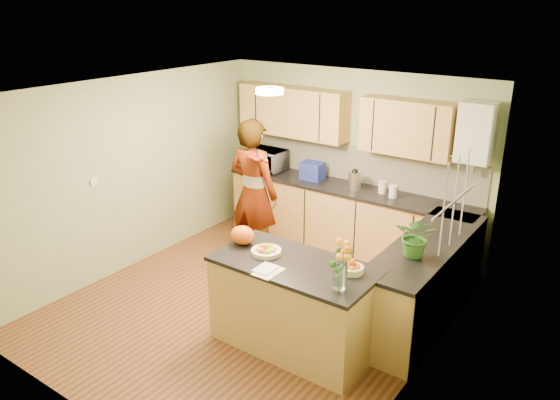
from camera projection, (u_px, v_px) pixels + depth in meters
The scene contains 28 objects.
floor at pixel (256, 305), 6.41m from camera, with size 4.50×4.50×0.00m, color #512E17.
ceiling at pixel (252, 91), 5.53m from camera, with size 4.00×4.50×0.02m, color white.
wall_back at pixel (352, 159), 7.69m from camera, with size 4.00×0.02×2.50m, color #99AC7A.
wall_front at pixel (76, 290), 4.25m from camera, with size 4.00×0.02×2.50m, color #99AC7A.
wall_left at pixel (132, 174), 7.06m from camera, with size 0.02×4.50×2.50m, color #99AC7A.
wall_right at pixel (430, 252), 4.88m from camera, with size 0.02×4.50×2.50m, color #99AC7A.
back_counter at pixel (346, 218), 7.67m from camera, with size 3.64×0.62×0.94m.
right_counter at pixel (425, 282), 5.96m from camera, with size 0.62×2.24×0.94m.
splashback at pixel (358, 164), 7.64m from camera, with size 3.60×0.02×0.52m, color white.
upper_cabinets at pixel (337, 118), 7.44m from camera, with size 3.20×0.34×0.70m.
boiler at pixel (476, 133), 6.41m from camera, with size 0.40×0.30×0.86m.
window_right at pixel (455, 201), 5.24m from camera, with size 0.01×1.30×1.05m.
light_switch at pixel (94, 182), 6.57m from camera, with size 0.02×0.09×0.09m, color white.
ceiling_lamp at pixel (269, 91), 5.78m from camera, with size 0.30×0.30×0.07m.
peninsula_island at pixel (294, 305), 5.52m from camera, with size 1.65×0.84×0.94m.
fruit_dish at pixel (266, 250), 5.53m from camera, with size 0.31×0.31×0.11m.
orange_bowl at pixel (352, 267), 5.15m from camera, with size 0.22×0.22×0.13m.
flower_vase at pixel (340, 253), 4.77m from camera, with size 0.28×0.28×0.53m.
orange_bag at pixel (242, 235), 5.74m from camera, with size 0.26×0.22×0.20m, color #E15712.
papers at pixel (268, 271), 5.17m from camera, with size 0.21×0.29×0.01m, color white.
violinist at pixel (254, 193), 7.11m from camera, with size 0.72×0.47×1.98m, color tan.
violin at pixel (255, 155), 6.63m from camera, with size 0.62×0.25×0.12m, color #511005, non-canonical shape.
microwave at pixel (267, 159), 8.22m from camera, with size 0.57×0.39×0.32m, color white.
blue_box at pixel (312, 171), 7.79m from camera, with size 0.31×0.23×0.25m, color navy.
kettle at pixel (355, 180), 7.37m from camera, with size 0.18×0.18×0.34m.
jar_cream at pixel (383, 187), 7.25m from camera, with size 0.11×0.11×0.17m, color beige.
jar_white at pixel (393, 191), 7.09m from camera, with size 0.11×0.11×0.17m, color white.
potted_plant at pixel (417, 236), 5.43m from camera, with size 0.39×0.34×0.44m, color #2F6923.
Camera 1 is at (3.47, -4.37, 3.39)m, focal length 35.00 mm.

